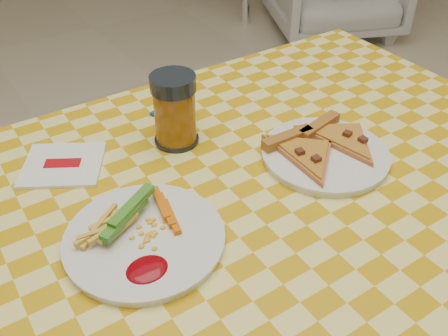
{
  "coord_description": "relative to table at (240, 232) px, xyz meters",
  "views": [
    {
      "loc": [
        -0.36,
        -0.5,
        1.3
      ],
      "look_at": [
        0.01,
        0.06,
        0.78
      ],
      "focal_mm": 40.0,
      "sensor_mm": 36.0,
      "label": 1
    }
  ],
  "objects": [
    {
      "name": "plate_left",
      "position": [
        -0.17,
        -0.0,
        0.08
      ],
      "size": [
        0.31,
        0.31,
        0.01
      ],
      "primitive_type": "cylinder",
      "rotation": [
        0.0,
        0.0,
        -0.42
      ],
      "color": "white",
      "rests_on": "table"
    },
    {
      "name": "table",
      "position": [
        0.0,
        0.0,
        0.0
      ],
      "size": [
        1.28,
        0.88,
        0.76
      ],
      "color": "white",
      "rests_on": "ground"
    },
    {
      "name": "plate_right",
      "position": [
        0.19,
        0.01,
        0.08
      ],
      "size": [
        0.29,
        0.29,
        0.01
      ],
      "primitive_type": "cylinder",
      "rotation": [
        0.0,
        0.0,
        -0.33
      ],
      "color": "white",
      "rests_on": "table"
    },
    {
      "name": "fork",
      "position": [
        0.06,
        0.34,
        0.08
      ],
      "size": [
        0.12,
        0.06,
        0.01
      ],
      "rotation": [
        0.0,
        0.0,
        0.4
      ],
      "color": "navy",
      "rests_on": "table"
    },
    {
      "name": "drink_glass",
      "position": [
        -0.0,
        0.21,
        0.14
      ],
      "size": [
        0.09,
        0.09,
        0.14
      ],
      "color": "black",
      "rests_on": "table"
    },
    {
      "name": "fries_veggies",
      "position": [
        -0.18,
        0.01,
        0.1
      ],
      "size": [
        0.18,
        0.17,
        0.04
      ],
      "color": "#F0C24C",
      "rests_on": "plate_left"
    },
    {
      "name": "pizza_slices",
      "position": [
        0.2,
        0.03,
        0.09
      ],
      "size": [
        0.24,
        0.22,
        0.02
      ],
      "color": "#C0733B",
      "rests_on": "plate_right"
    },
    {
      "name": "napkin",
      "position": [
        -0.21,
        0.25,
        0.08
      ],
      "size": [
        0.18,
        0.18,
        0.01
      ],
      "rotation": [
        0.0,
        0.0,
        -0.53
      ],
      "color": "white",
      "rests_on": "table"
    }
  ]
}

